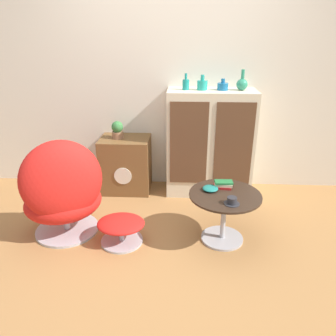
{
  "coord_description": "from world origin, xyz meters",
  "views": [
    {
      "loc": [
        0.13,
        -2.3,
        1.78
      ],
      "look_at": [
        -0.02,
        0.59,
        0.55
      ],
      "focal_mm": 35.0,
      "sensor_mm": 36.0,
      "label": 1
    }
  ],
  "objects_px": {
    "ottoman": "(121,227)",
    "vase_inner_left": "(202,85)",
    "egg_chair": "(63,192)",
    "vase_rightmost": "(242,84)",
    "vase_leftmost": "(186,84)",
    "tv_console": "(126,164)",
    "sideboard": "(210,143)",
    "coffee_table": "(224,209)",
    "teacup": "(232,201)",
    "bowl": "(210,188)",
    "vase_inner_right": "(223,86)",
    "book_stack": "(223,184)",
    "potted_plant": "(117,130)"
  },
  "relations": [
    {
      "from": "vase_leftmost",
      "to": "vase_inner_left",
      "type": "bearing_deg",
      "value": -0.0
    },
    {
      "from": "tv_console",
      "to": "vase_inner_right",
      "type": "bearing_deg",
      "value": 0.56
    },
    {
      "from": "ottoman",
      "to": "sideboard",
      "type": "bearing_deg",
      "value": 52.11
    },
    {
      "from": "potted_plant",
      "to": "teacup",
      "type": "relative_size",
      "value": 1.53
    },
    {
      "from": "coffee_table",
      "to": "book_stack",
      "type": "xyz_separation_m",
      "value": [
        -0.01,
        0.12,
        0.18
      ]
    },
    {
      "from": "vase_leftmost",
      "to": "vase_inner_right",
      "type": "bearing_deg",
      "value": 0.0
    },
    {
      "from": "sideboard",
      "to": "vase_inner_right",
      "type": "bearing_deg",
      "value": 2.08
    },
    {
      "from": "ottoman",
      "to": "vase_inner_left",
      "type": "bearing_deg",
      "value": 55.97
    },
    {
      "from": "vase_rightmost",
      "to": "teacup",
      "type": "height_order",
      "value": "vase_rightmost"
    },
    {
      "from": "egg_chair",
      "to": "vase_leftmost",
      "type": "relative_size",
      "value": 5.63
    },
    {
      "from": "teacup",
      "to": "bowl",
      "type": "height_order",
      "value": "teacup"
    },
    {
      "from": "vase_inner_left",
      "to": "book_stack",
      "type": "height_order",
      "value": "vase_inner_left"
    },
    {
      "from": "egg_chair",
      "to": "teacup",
      "type": "distance_m",
      "value": 1.48
    },
    {
      "from": "sideboard",
      "to": "vase_rightmost",
      "type": "bearing_deg",
      "value": 0.72
    },
    {
      "from": "vase_inner_right",
      "to": "tv_console",
      "type": "bearing_deg",
      "value": -179.44
    },
    {
      "from": "tv_console",
      "to": "vase_inner_left",
      "type": "bearing_deg",
      "value": 0.7
    },
    {
      "from": "vase_leftmost",
      "to": "vase_inner_left",
      "type": "xyz_separation_m",
      "value": [
        0.17,
        -0.0,
        -0.0
      ]
    },
    {
      "from": "egg_chair",
      "to": "potted_plant",
      "type": "relative_size",
      "value": 4.85
    },
    {
      "from": "bowl",
      "to": "vase_rightmost",
      "type": "bearing_deg",
      "value": 69.04
    },
    {
      "from": "egg_chair",
      "to": "sideboard",
      "type": "bearing_deg",
      "value": 35.65
    },
    {
      "from": "vase_rightmost",
      "to": "bowl",
      "type": "bearing_deg",
      "value": -110.96
    },
    {
      "from": "teacup",
      "to": "ottoman",
      "type": "bearing_deg",
      "value": 175.05
    },
    {
      "from": "sideboard",
      "to": "potted_plant",
      "type": "xyz_separation_m",
      "value": [
        -1.04,
        -0.01,
        0.14
      ]
    },
    {
      "from": "sideboard",
      "to": "coffee_table",
      "type": "xyz_separation_m",
      "value": [
        0.08,
        -0.98,
        -0.28
      ]
    },
    {
      "from": "sideboard",
      "to": "vase_rightmost",
      "type": "xyz_separation_m",
      "value": [
        0.31,
        0.0,
        0.66
      ]
    },
    {
      "from": "tv_console",
      "to": "vase_rightmost",
      "type": "bearing_deg",
      "value": 0.47
    },
    {
      "from": "sideboard",
      "to": "vase_inner_left",
      "type": "height_order",
      "value": "vase_inner_left"
    },
    {
      "from": "vase_inner_left",
      "to": "vase_inner_right",
      "type": "relative_size",
      "value": 1.32
    },
    {
      "from": "potted_plant",
      "to": "tv_console",
      "type": "bearing_deg",
      "value": -0.41
    },
    {
      "from": "ottoman",
      "to": "potted_plant",
      "type": "xyz_separation_m",
      "value": [
        -0.21,
        1.06,
        0.58
      ]
    },
    {
      "from": "ottoman",
      "to": "egg_chair",
      "type": "bearing_deg",
      "value": 169.74
    },
    {
      "from": "tv_console",
      "to": "book_stack",
      "type": "bearing_deg",
      "value": -39.44
    },
    {
      "from": "vase_inner_right",
      "to": "book_stack",
      "type": "distance_m",
      "value": 1.13
    },
    {
      "from": "ottoman",
      "to": "vase_leftmost",
      "type": "relative_size",
      "value": 2.51
    },
    {
      "from": "vase_inner_left",
      "to": "vase_rightmost",
      "type": "distance_m",
      "value": 0.41
    },
    {
      "from": "egg_chair",
      "to": "vase_rightmost",
      "type": "xyz_separation_m",
      "value": [
        1.66,
        0.98,
        0.81
      ]
    },
    {
      "from": "vase_leftmost",
      "to": "bowl",
      "type": "xyz_separation_m",
      "value": [
        0.24,
        -0.92,
        -0.76
      ]
    },
    {
      "from": "potted_plant",
      "to": "bowl",
      "type": "xyz_separation_m",
      "value": [
        0.99,
        -0.91,
        -0.25
      ]
    },
    {
      "from": "egg_chair",
      "to": "vase_rightmost",
      "type": "height_order",
      "value": "vase_rightmost"
    },
    {
      "from": "tv_console",
      "to": "bowl",
      "type": "height_order",
      "value": "tv_console"
    },
    {
      "from": "ottoman",
      "to": "vase_leftmost",
      "type": "xyz_separation_m",
      "value": [
        0.55,
        1.07,
        1.09
      ]
    },
    {
      "from": "vase_leftmost",
      "to": "teacup",
      "type": "relative_size",
      "value": 1.32
    },
    {
      "from": "vase_rightmost",
      "to": "teacup",
      "type": "xyz_separation_m",
      "value": [
        -0.19,
        -1.16,
        -0.76
      ]
    },
    {
      "from": "sideboard",
      "to": "potted_plant",
      "type": "relative_size",
      "value": 6.01
    },
    {
      "from": "egg_chair",
      "to": "vase_rightmost",
      "type": "bearing_deg",
      "value": 30.44
    },
    {
      "from": "tv_console",
      "to": "coffee_table",
      "type": "relative_size",
      "value": 1.02
    },
    {
      "from": "tv_console",
      "to": "vase_rightmost",
      "type": "height_order",
      "value": "vase_rightmost"
    },
    {
      "from": "vase_inner_left",
      "to": "sideboard",
      "type": "bearing_deg",
      "value": -2.06
    },
    {
      "from": "sideboard",
      "to": "bowl",
      "type": "bearing_deg",
      "value": -92.87
    },
    {
      "from": "vase_rightmost",
      "to": "potted_plant",
      "type": "height_order",
      "value": "vase_rightmost"
    }
  ]
}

